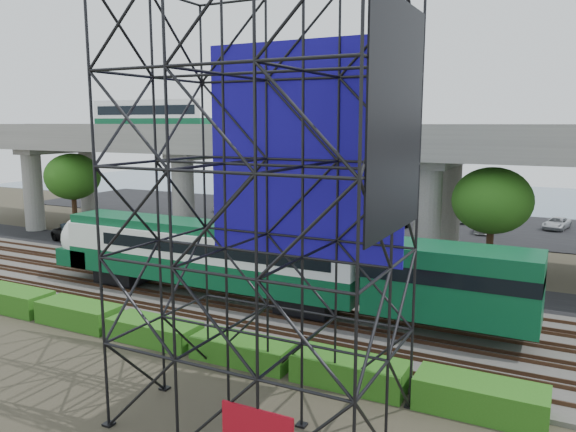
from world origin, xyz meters
The scene contains 13 objects.
ground centered at (0.00, 0.00, 0.00)m, with size 140.00×140.00×0.00m, color #474233.
ballast_bed centered at (0.00, 2.00, 0.10)m, with size 90.00×12.00×0.20m, color slate.
service_road centered at (0.00, 10.50, 0.04)m, with size 90.00×5.00×0.08m, color black.
parking_lot centered at (0.00, 34.00, 0.04)m, with size 90.00×18.00×0.08m, color black.
harbor_water centered at (0.00, 56.00, 0.01)m, with size 140.00×40.00×0.03m, color slate.
rail_tracks centered at (0.00, 2.00, 0.28)m, with size 90.00×9.52×0.16m.
commuter_train centered at (1.76, 2.00, 2.88)m, with size 29.30×3.06×4.30m.
overpass centered at (-1.15, 16.00, 8.21)m, with size 80.00×12.00×12.40m.
scaffold_tower centered at (9.14, -7.98, 7.47)m, with size 9.36×6.36×15.00m.
hedge_strip centered at (1.01, -4.30, 0.56)m, with size 34.60×1.80×1.20m.
trees centered at (-4.67, 16.17, 5.57)m, with size 40.94×16.94×7.69m.
suv centered at (-20.00, 10.30, 0.80)m, with size 2.38×5.16×1.43m, color black.
parked_cars centered at (0.25, 33.44, 0.69)m, with size 37.72×9.73×1.32m.
Camera 1 is at (18.38, -24.25, 10.38)m, focal length 35.00 mm.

